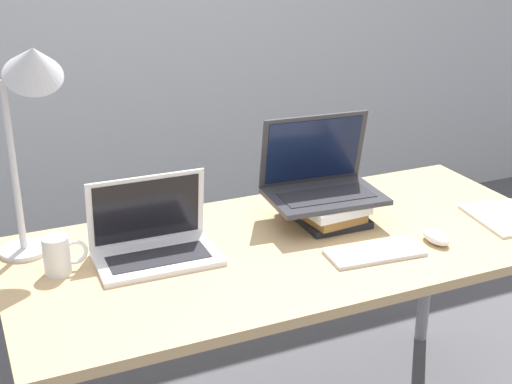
% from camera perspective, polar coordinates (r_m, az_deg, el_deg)
% --- Properties ---
extents(desk, '(1.68, 0.78, 0.74)m').
position_cam_1_polar(desk, '(2.17, 2.85, -5.72)').
color(desk, tan).
rests_on(desk, ground_plane).
extents(laptop_left, '(0.35, 0.22, 0.23)m').
position_cam_1_polar(laptop_left, '(2.05, -8.18, -3.94)').
color(laptop_left, silver).
rests_on(laptop_left, desk).
extents(book_stack, '(0.22, 0.28, 0.08)m').
position_cam_1_polar(book_stack, '(2.28, 5.53, -1.31)').
color(book_stack, black).
rests_on(book_stack, desk).
extents(laptop_on_books, '(0.37, 0.27, 0.25)m').
position_cam_1_polar(laptop_on_books, '(2.26, 5.21, 0.94)').
color(laptop_on_books, '#333338').
rests_on(laptop_on_books, book_stack).
extents(wireless_keyboard, '(0.29, 0.14, 0.01)m').
position_cam_1_polar(wireless_keyboard, '(2.09, 9.47, -4.79)').
color(wireless_keyboard, silver).
rests_on(wireless_keyboard, desk).
extents(mouse, '(0.06, 0.11, 0.04)m').
position_cam_1_polar(mouse, '(2.19, 14.24, -3.51)').
color(mouse, white).
rests_on(mouse, desk).
extents(notepad, '(0.24, 0.28, 0.01)m').
position_cam_1_polar(notepad, '(2.43, 19.45, -1.96)').
color(notepad, white).
rests_on(notepad, desk).
extents(mug, '(0.12, 0.07, 0.11)m').
position_cam_1_polar(mug, '(2.01, -15.53, -4.89)').
color(mug, white).
rests_on(mug, desk).
extents(desk_lamp, '(0.23, 0.20, 0.64)m').
position_cam_1_polar(desk_lamp, '(2.00, -17.58, 7.88)').
color(desk_lamp, silver).
rests_on(desk_lamp, desk).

